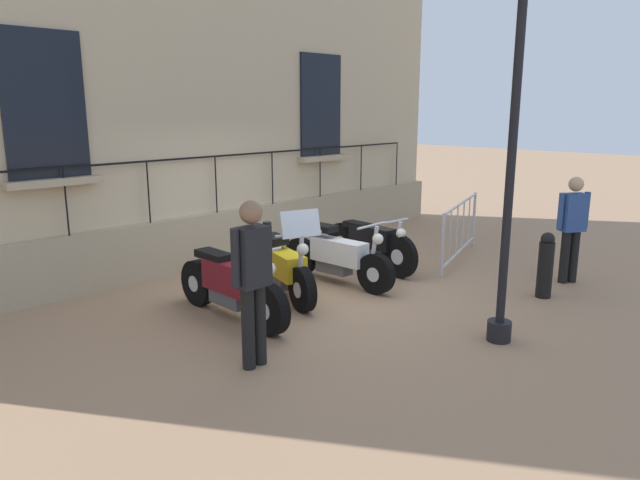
% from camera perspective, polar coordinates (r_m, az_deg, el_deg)
% --- Properties ---
extents(ground_plane, '(60.00, 60.00, 0.00)m').
position_cam_1_polar(ground_plane, '(8.80, -0.81, -4.91)').
color(ground_plane, '#9E7A5B').
extents(building_facade, '(0.82, 12.23, 8.57)m').
position_cam_1_polar(building_facade, '(10.56, -12.09, 20.55)').
color(building_facade, '#C6B28E').
rests_on(building_facade, ground_plane).
extents(motorcycle_maroon, '(2.17, 0.58, 1.03)m').
position_cam_1_polar(motorcycle_maroon, '(7.62, -8.61, -4.56)').
color(motorcycle_maroon, black).
rests_on(motorcycle_maroon, ground_plane).
extents(motorcycle_yellow, '(1.82, 0.88, 1.37)m').
position_cam_1_polar(motorcycle_yellow, '(8.34, -3.56, -2.86)').
color(motorcycle_yellow, black).
rests_on(motorcycle_yellow, ground_plane).
extents(motorcycle_white, '(2.13, 0.63, 1.03)m').
position_cam_1_polar(motorcycle_white, '(9.02, 1.68, -1.71)').
color(motorcycle_white, black).
rests_on(motorcycle_white, ground_plane).
extents(motorcycle_black, '(2.02, 0.57, 0.93)m').
position_cam_1_polar(motorcycle_black, '(9.84, 4.92, -0.37)').
color(motorcycle_black, black).
rests_on(motorcycle_black, ground_plane).
extents(lamppost, '(0.32, 0.32, 4.10)m').
position_cam_1_polar(lamppost, '(6.80, 18.20, 8.80)').
color(lamppost, black).
rests_on(lamppost, ground_plane).
extents(crowd_barrier, '(0.84, 2.42, 1.05)m').
position_cam_1_polar(crowd_barrier, '(10.70, 13.45, 1.07)').
color(crowd_barrier, '#B7B7BF').
rests_on(crowd_barrier, ground_plane).
extents(bollard, '(0.22, 0.22, 0.95)m').
position_cam_1_polar(bollard, '(8.97, 21.07, -2.27)').
color(bollard, black).
rests_on(bollard, ground_plane).
extents(pedestrian_standing, '(0.38, 0.46, 1.65)m').
position_cam_1_polar(pedestrian_standing, '(9.77, 23.31, 1.45)').
color(pedestrian_standing, black).
rests_on(pedestrian_standing, ground_plane).
extents(pedestrian_walking, '(0.24, 0.53, 1.77)m').
position_cam_1_polar(pedestrian_walking, '(6.05, -6.58, -3.30)').
color(pedestrian_walking, black).
rests_on(pedestrian_walking, ground_plane).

